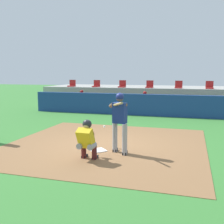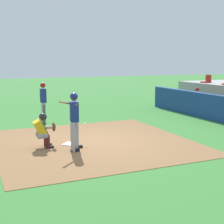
# 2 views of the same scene
# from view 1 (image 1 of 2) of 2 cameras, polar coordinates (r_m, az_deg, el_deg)

# --- Properties ---
(ground_plane) EXTENTS (80.00, 80.00, 0.00)m
(ground_plane) POSITION_cam_1_polar(r_m,az_deg,el_deg) (9.05, -1.27, -6.89)
(ground_plane) COLOR #387A33
(dirt_infield) EXTENTS (6.40, 6.40, 0.01)m
(dirt_infield) POSITION_cam_1_polar(r_m,az_deg,el_deg) (9.05, -1.27, -6.86)
(dirt_infield) COLOR olive
(dirt_infield) RESTS_ON ground
(home_plate) EXTENTS (0.62, 0.62, 0.02)m
(home_plate) POSITION_cam_1_polar(r_m,az_deg,el_deg) (8.32, -2.97, -8.11)
(home_plate) COLOR white
(home_plate) RESTS_ON dirt_infield
(batter_at_plate) EXTENTS (0.63, 0.82, 1.80)m
(batter_at_plate) POSITION_cam_1_polar(r_m,az_deg,el_deg) (7.83, 1.59, -1.52)
(batter_at_plate) COLOR #99999E
(batter_at_plate) RESTS_ON ground
(catcher_crouched) EXTENTS (0.49, 1.75, 1.13)m
(catcher_crouched) POSITION_cam_1_polar(r_m,az_deg,el_deg) (7.37, -5.28, -5.57)
(catcher_crouched) COLOR gray
(catcher_crouched) RESTS_ON ground
(dugout_wall) EXTENTS (13.00, 0.30, 1.20)m
(dugout_wall) POSITION_cam_1_polar(r_m,az_deg,el_deg) (15.16, 6.25, 1.53)
(dugout_wall) COLOR navy
(dugout_wall) RESTS_ON ground
(dugout_bench) EXTENTS (11.80, 0.44, 0.45)m
(dugout_bench) POSITION_cam_1_polar(r_m,az_deg,el_deg) (16.18, 6.87, 0.61)
(dugout_bench) COLOR olive
(dugout_bench) RESTS_ON ground
(dugout_player_0) EXTENTS (0.49, 0.70, 1.30)m
(dugout_player_0) POSITION_cam_1_polar(r_m,az_deg,el_deg) (17.11, -6.57, 2.54)
(dugout_player_0) COLOR #939399
(dugout_player_0) RESTS_ON ground
(dugout_player_1) EXTENTS (0.49, 0.70, 1.30)m
(dugout_player_1) POSITION_cam_1_polar(r_m,az_deg,el_deg) (15.97, 6.87, 2.13)
(dugout_player_1) COLOR #939399
(dugout_player_1) RESTS_ON ground
(stands_platform) EXTENTS (15.00, 4.40, 1.40)m
(stands_platform) POSITION_cam_1_polar(r_m,az_deg,el_deg) (19.47, 8.59, 3.27)
(stands_platform) COLOR #9E9E99
(stands_platform) RESTS_ON ground
(stadium_seat_0) EXTENTS (0.46, 0.46, 0.48)m
(stadium_seat_0) POSITION_cam_1_polar(r_m,az_deg,el_deg) (19.54, -8.49, 5.74)
(stadium_seat_0) COLOR #A51E1E
(stadium_seat_0) RESTS_ON stands_platform
(stadium_seat_1) EXTENTS (0.46, 0.46, 0.48)m
(stadium_seat_1) POSITION_cam_1_polar(r_m,az_deg,el_deg) (18.83, -3.34, 5.72)
(stadium_seat_1) COLOR #A51E1E
(stadium_seat_1) RESTS_ON stands_platform
(stadium_seat_2) EXTENTS (0.46, 0.46, 0.48)m
(stadium_seat_2) POSITION_cam_1_polar(r_m,az_deg,el_deg) (18.29, 2.17, 5.66)
(stadium_seat_2) COLOR #A51E1E
(stadium_seat_2) RESTS_ON stands_platform
(stadium_seat_3) EXTENTS (0.46, 0.46, 0.48)m
(stadium_seat_3) POSITION_cam_1_polar(r_m,az_deg,el_deg) (17.92, 7.96, 5.53)
(stadium_seat_3) COLOR #A51E1E
(stadium_seat_3) RESTS_ON stands_platform
(stadium_seat_4) EXTENTS (0.46, 0.46, 0.48)m
(stadium_seat_4) POSITION_cam_1_polar(r_m,az_deg,el_deg) (17.73, 13.93, 5.34)
(stadium_seat_4) COLOR #A51E1E
(stadium_seat_4) RESTS_ON stands_platform
(stadium_seat_5) EXTENTS (0.46, 0.46, 0.48)m
(stadium_seat_5) POSITION_cam_1_polar(r_m,az_deg,el_deg) (17.74, 19.95, 5.09)
(stadium_seat_5) COLOR #A51E1E
(stadium_seat_5) RESTS_ON stands_platform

